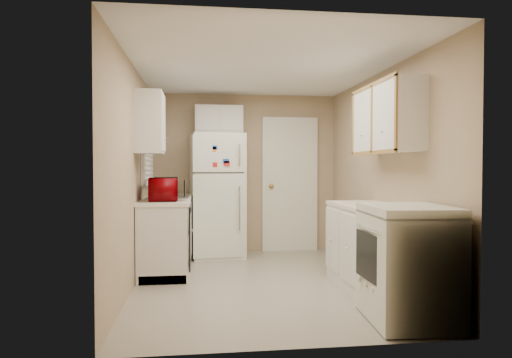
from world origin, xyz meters
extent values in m
plane|color=#AFA691|center=(0.00, 0.00, 0.00)|extent=(3.80, 3.80, 0.00)
plane|color=white|center=(0.00, 0.00, 2.40)|extent=(3.80, 3.80, 0.00)
plane|color=tan|center=(-1.40, 0.00, 1.20)|extent=(3.80, 3.80, 0.00)
plane|color=tan|center=(1.40, 0.00, 1.20)|extent=(3.80, 3.80, 0.00)
plane|color=tan|center=(0.00, 1.90, 1.20)|extent=(2.80, 2.80, 0.00)
plane|color=tan|center=(0.00, -1.90, 1.20)|extent=(2.80, 2.80, 0.00)
cube|color=silver|center=(-1.10, 0.90, 0.45)|extent=(0.60, 1.80, 0.90)
cube|color=black|center=(-0.81, 0.30, 0.49)|extent=(0.03, 0.58, 0.72)
cube|color=gray|center=(-1.10, 1.05, 0.86)|extent=(0.54, 0.74, 0.16)
imported|color=#800106|center=(-1.11, 0.41, 1.05)|extent=(0.50, 0.30, 0.32)
imported|color=white|center=(-1.15, 1.48, 1.00)|extent=(0.13, 0.13, 0.22)
cube|color=silver|center=(-1.36, 1.05, 1.60)|extent=(0.10, 0.98, 1.08)
cube|color=silver|center=(-1.25, 0.22, 1.80)|extent=(0.30, 0.45, 0.70)
cube|color=silver|center=(-0.44, 1.56, 0.89)|extent=(0.80, 0.78, 1.77)
cube|color=silver|center=(-0.40, 1.75, 2.00)|extent=(0.70, 0.30, 0.40)
cube|color=silver|center=(0.70, 1.86, 1.02)|extent=(0.86, 0.06, 2.08)
cube|color=silver|center=(1.10, -0.80, 0.45)|extent=(0.60, 2.00, 0.90)
cube|color=silver|center=(1.04, -1.45, 0.49)|extent=(0.71, 0.85, 0.99)
cube|color=silver|center=(1.25, -0.50, 1.80)|extent=(0.30, 1.20, 0.70)
camera|label=1|loc=(-0.70, -5.06, 1.31)|focal=32.00mm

